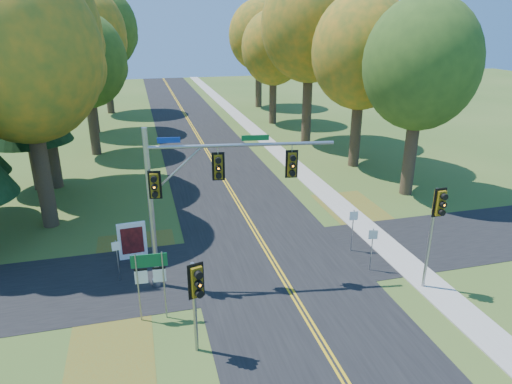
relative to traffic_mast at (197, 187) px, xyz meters
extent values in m
plane|color=#35561E|center=(3.69, -0.92, -4.61)|extent=(160.00, 160.00, 0.00)
cube|color=black|center=(3.69, -0.92, -4.60)|extent=(8.00, 160.00, 0.02)
cube|color=black|center=(3.69, 1.08, -4.60)|extent=(60.00, 6.00, 0.02)
cube|color=gold|center=(3.59, -0.92, -4.59)|extent=(0.10, 160.00, 0.01)
cube|color=gold|center=(3.79, -0.92, -4.59)|extent=(0.10, 160.00, 0.01)
cube|color=#9E998E|center=(9.89, -0.92, -4.58)|extent=(1.60, 160.00, 0.06)
cube|color=brown|center=(-2.81, 3.08, -4.61)|extent=(4.00, 6.00, 0.00)
cube|color=brown|center=(10.49, 5.08, -4.61)|extent=(3.50, 8.00, 0.00)
cube|color=brown|center=(-3.81, -3.92, -4.61)|extent=(3.00, 5.00, 0.00)
cylinder|color=#38281C|center=(-7.51, 8.38, -1.24)|extent=(0.86, 0.86, 6.75)
ellipsoid|color=orange|center=(-7.51, 8.38, 4.94)|extent=(8.00, 8.00, 9.20)
sphere|color=orange|center=(-5.91, 9.58, 4.14)|extent=(4.80, 4.80, 4.80)
cylinder|color=#38281C|center=(15.19, 7.78, -1.58)|extent=(0.83, 0.83, 6.08)
ellipsoid|color=#41651F|center=(15.19, 7.78, 3.98)|extent=(7.20, 7.20, 8.28)
sphere|color=#41651F|center=(16.63, 8.86, 3.26)|extent=(4.32, 4.32, 4.32)
sphere|color=#41651F|center=(13.93, 7.06, 4.70)|extent=(3.96, 3.96, 3.96)
cylinder|color=#38281C|center=(-8.11, 15.28, -0.90)|extent=(0.89, 0.89, 7.42)
ellipsoid|color=orange|center=(-8.11, 15.28, 5.82)|extent=(8.60, 8.60, 9.89)
sphere|color=orange|center=(-6.39, 16.57, 4.96)|extent=(5.16, 5.16, 5.16)
sphere|color=orange|center=(-9.61, 14.42, 6.68)|extent=(4.73, 4.73, 4.73)
cylinder|color=#38281C|center=(14.59, 14.58, -1.46)|extent=(0.84, 0.84, 6.30)
ellipsoid|color=orange|center=(14.59, 14.58, 4.35)|extent=(7.60, 7.60, 8.74)
sphere|color=orange|center=(16.11, 15.72, 3.59)|extent=(4.56, 4.56, 4.56)
sphere|color=orange|center=(13.26, 13.82, 5.11)|extent=(4.18, 4.18, 4.18)
cylinder|color=#38281C|center=(-5.91, 23.48, -1.80)|extent=(0.81, 0.81, 5.62)
ellipsoid|color=#41651F|center=(-5.91, 23.48, 3.39)|extent=(6.80, 6.80, 7.82)
sphere|color=#41651F|center=(-4.55, 24.50, 2.71)|extent=(4.08, 4.08, 4.08)
sphere|color=#41651F|center=(-7.10, 22.80, 4.07)|extent=(3.74, 3.74, 3.74)
cylinder|color=#38281C|center=(13.49, 22.68, -0.79)|extent=(0.90, 0.90, 7.65)
ellipsoid|color=orange|center=(13.49, 22.68, 6.12)|extent=(8.80, 8.80, 10.12)
sphere|color=orange|center=(15.25, 24.00, 5.24)|extent=(5.28, 5.28, 5.28)
sphere|color=orange|center=(11.95, 21.80, 7.00)|extent=(4.84, 4.84, 4.84)
cylinder|color=#38281C|center=(-6.51, 32.18, -1.13)|extent=(0.87, 0.87, 6.98)
ellipsoid|color=orange|center=(-6.51, 32.18, 5.23)|extent=(8.20, 8.20, 9.43)
sphere|color=orange|center=(-4.87, 33.41, 4.41)|extent=(4.92, 4.92, 4.92)
sphere|color=orange|center=(-7.94, 31.36, 6.05)|extent=(4.51, 4.51, 4.51)
cylinder|color=#38281C|center=(12.89, 31.88, -1.69)|extent=(0.82, 0.82, 5.85)
ellipsoid|color=orange|center=(12.89, 31.88, 3.69)|extent=(7.00, 7.00, 8.05)
sphere|color=orange|center=(14.29, 32.93, 2.99)|extent=(4.20, 4.20, 4.20)
sphere|color=orange|center=(11.67, 31.18, 4.39)|extent=(3.85, 3.85, 3.85)
cylinder|color=#38281C|center=(-5.31, 43.08, -1.01)|extent=(0.88, 0.88, 7.20)
ellipsoid|color=#41651F|center=(-5.31, 43.08, 5.53)|extent=(8.40, 8.40, 9.66)
sphere|color=#41651F|center=(-3.63, 44.34, 4.69)|extent=(5.04, 5.04, 5.04)
sphere|color=#41651F|center=(-6.78, 42.24, 6.37)|extent=(4.62, 4.62, 4.62)
cylinder|color=#38281C|center=(14.09, 42.58, -1.35)|extent=(0.85, 0.85, 6.53)
ellipsoid|color=orange|center=(14.09, 42.58, 4.64)|extent=(7.80, 7.80, 8.97)
sphere|color=orange|center=(15.65, 43.75, 3.86)|extent=(4.68, 4.68, 4.68)
sphere|color=orange|center=(12.73, 41.80, 5.42)|extent=(4.29, 4.29, 4.29)
cylinder|color=#38281C|center=(-9.31, 15.08, -2.90)|extent=(0.50, 0.50, 3.42)
cone|color=black|center=(-9.31, 15.08, 1.53)|extent=(5.60, 5.60, 5.45)
cone|color=black|center=(-9.31, 15.08, 5.43)|extent=(4.57, 4.57, 5.45)
cylinder|color=#969A9F|center=(-1.92, 0.33, -1.03)|extent=(0.23, 0.23, 7.17)
cylinder|color=#969A9F|center=(-1.92, 0.33, -4.46)|extent=(0.45, 0.45, 0.31)
cylinder|color=#969A9F|center=(1.88, -0.23, 1.74)|extent=(7.63, 1.26, 0.14)
cylinder|color=#969A9F|center=(-0.81, 0.16, 0.72)|extent=(2.31, 0.43, 2.12)
cylinder|color=#969A9F|center=(0.92, -0.09, 1.56)|extent=(0.04, 0.04, 0.37)
cube|color=#72590C|center=(0.92, -0.09, 0.86)|extent=(0.39, 0.35, 1.02)
cube|color=black|center=(0.92, -0.09, 0.86)|extent=(0.53, 0.11, 1.21)
sphere|color=orange|center=(0.88, -0.32, 0.86)|extent=(0.18, 0.18, 0.18)
cylinder|color=black|center=(0.88, -0.32, 1.19)|extent=(0.27, 0.20, 0.25)
cylinder|color=black|center=(0.88, -0.32, 0.86)|extent=(0.27, 0.20, 0.25)
cylinder|color=black|center=(0.88, -0.32, 0.53)|extent=(0.27, 0.20, 0.25)
cylinder|color=#969A9F|center=(3.96, -0.54, 1.56)|extent=(0.04, 0.04, 0.37)
cube|color=#72590C|center=(3.96, -0.54, 0.86)|extent=(0.39, 0.35, 1.02)
cube|color=black|center=(3.96, -0.54, 0.86)|extent=(0.53, 0.11, 1.21)
sphere|color=orange|center=(3.93, -0.77, 0.86)|extent=(0.18, 0.18, 0.18)
cylinder|color=black|center=(3.93, -0.77, 1.19)|extent=(0.27, 0.20, 0.25)
cylinder|color=black|center=(3.93, -0.77, 0.86)|extent=(0.27, 0.20, 0.25)
cylinder|color=black|center=(3.93, -0.77, 0.53)|extent=(0.27, 0.20, 0.25)
cube|color=#72590C|center=(-1.69, 0.14, 0.20)|extent=(0.39, 0.35, 1.02)
cube|color=black|center=(-1.69, 0.14, 0.20)|extent=(0.53, 0.11, 1.21)
sphere|color=orange|center=(-1.72, -0.10, 0.20)|extent=(0.18, 0.18, 0.18)
cylinder|color=black|center=(-1.72, -0.10, 0.53)|extent=(0.27, 0.20, 0.25)
cylinder|color=black|center=(-1.72, -0.10, 0.20)|extent=(0.27, 0.20, 0.25)
cylinder|color=black|center=(-1.72, -0.10, -0.12)|extent=(0.27, 0.20, 0.25)
cube|color=navy|center=(-1.01, 0.19, 2.03)|extent=(0.92, 0.17, 0.23)
cube|color=#0C5926|center=(2.44, -0.31, 2.03)|extent=(1.12, 0.20, 0.23)
cylinder|color=gray|center=(9.48, -2.85, -2.27)|extent=(0.13, 0.13, 4.69)
cube|color=#72590C|center=(9.49, -3.08, -0.46)|extent=(0.37, 0.33, 1.07)
cube|color=black|center=(9.49, -3.08, -0.46)|extent=(0.55, 0.05, 1.26)
sphere|color=orange|center=(9.50, -3.33, -0.46)|extent=(0.19, 0.19, 0.19)
cylinder|color=black|center=(9.50, -3.33, -0.12)|extent=(0.26, 0.18, 0.26)
cylinder|color=black|center=(9.50, -3.33, -0.46)|extent=(0.26, 0.18, 0.26)
cylinder|color=black|center=(9.50, -3.33, -0.80)|extent=(0.26, 0.18, 0.26)
cylinder|color=gray|center=(-0.81, -4.42, -2.83)|extent=(0.13, 0.13, 3.56)
cube|color=#72590C|center=(-0.74, -4.66, -1.61)|extent=(0.45, 0.42, 1.11)
cube|color=black|center=(-0.74, -4.66, -1.61)|extent=(0.57, 0.19, 1.31)
sphere|color=orange|center=(-0.67, -4.90, -1.61)|extent=(0.20, 0.20, 0.20)
cylinder|color=black|center=(-0.67, -4.90, -1.25)|extent=(0.31, 0.24, 0.27)
cylinder|color=black|center=(-0.67, -4.90, -1.61)|extent=(0.31, 0.24, 0.27)
cylinder|color=black|center=(-0.67, -4.90, -1.96)|extent=(0.31, 0.24, 0.27)
cylinder|color=gray|center=(-2.69, -2.12, -3.14)|extent=(0.06, 0.06, 2.94)
cylinder|color=gray|center=(-1.71, -2.19, -3.14)|extent=(0.06, 0.06, 2.94)
cube|color=#0B5328|center=(-2.20, -2.12, -2.01)|extent=(1.37, 0.13, 0.54)
cube|color=silver|center=(-2.20, -2.12, -2.01)|extent=(1.18, 0.09, 0.08)
cube|color=silver|center=(-2.54, -2.10, -2.70)|extent=(0.49, 0.07, 0.54)
cube|color=black|center=(-2.54, -2.10, -2.38)|extent=(0.49, 0.04, 0.10)
cube|color=silver|center=(-1.86, -2.15, -2.70)|extent=(0.49, 0.07, 0.54)
cube|color=black|center=(-1.86, -2.15, -2.38)|extent=(0.49, 0.04, 0.10)
cube|color=white|center=(-2.93, 3.17, -3.66)|extent=(1.38, 0.29, 1.90)
cube|color=maroon|center=(-2.92, 3.07, -3.61)|extent=(1.06, 0.09, 1.37)
cube|color=white|center=(-3.45, 3.13, -4.45)|extent=(0.09, 0.09, 0.32)
cube|color=white|center=(-2.40, 3.21, -4.45)|extent=(0.09, 0.09, 0.32)
cylinder|color=gray|center=(7.89, 1.10, -3.47)|extent=(0.05, 0.05, 2.29)
cube|color=silver|center=(7.89, 1.08, -2.64)|extent=(0.44, 0.07, 0.47)
cylinder|color=gray|center=(7.89, -0.92, -3.52)|extent=(0.05, 0.05, 2.18)
cube|color=silver|center=(7.89, -0.94, -2.73)|extent=(0.41, 0.14, 0.45)
cylinder|color=gray|center=(-3.57, 1.19, -3.61)|extent=(0.05, 0.05, 2.01)
cube|color=white|center=(-3.57, 1.18, -2.88)|extent=(0.38, 0.11, 0.41)
camera|label=1|loc=(-2.14, -17.87, 6.52)|focal=32.00mm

